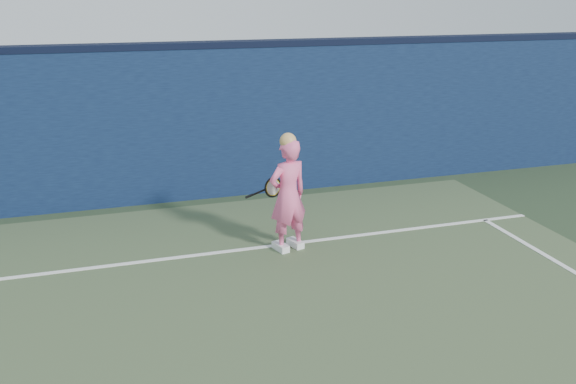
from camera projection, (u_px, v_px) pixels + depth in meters
name	position (u px, v px, depth m)	size (l,w,h in m)	color
backstop_wall	(149.00, 128.00, 9.94)	(24.00, 0.40, 2.50)	#0B1733
wall_cap	(143.00, 46.00, 9.53)	(24.00, 0.42, 0.10)	black
player	(288.00, 195.00, 8.15)	(0.65, 0.51, 1.63)	pink
racket	(271.00, 188.00, 8.47)	(0.55, 0.15, 0.29)	black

